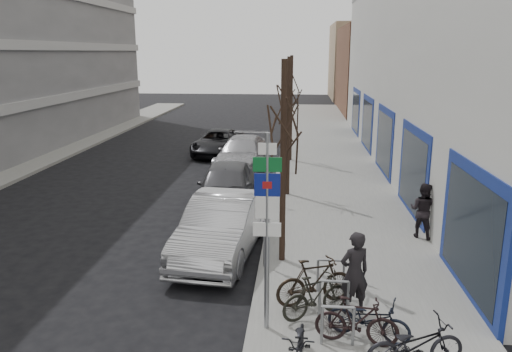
% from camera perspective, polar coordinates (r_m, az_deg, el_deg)
% --- Properties ---
extents(ground, '(120.00, 120.00, 0.00)m').
position_cam_1_polar(ground, '(11.20, -11.70, -16.71)').
color(ground, black).
rests_on(ground, ground).
extents(sidewalk_east, '(5.00, 70.00, 0.15)m').
position_cam_1_polar(sidewalk_east, '(20.05, 9.03, -2.36)').
color(sidewalk_east, slate).
rests_on(sidewalk_east, ground).
extents(brick_building_far, '(12.00, 14.00, 8.00)m').
position_cam_1_polar(brick_building_far, '(50.24, 16.67, 11.54)').
color(brick_building_far, brown).
rests_on(brick_building_far, ground).
extents(tan_building_far, '(13.00, 12.00, 9.00)m').
position_cam_1_polar(tan_building_far, '(65.07, 14.47, 12.56)').
color(tan_building_far, '#937A5B').
rests_on(tan_building_far, ground).
extents(highway_sign_pole, '(0.55, 0.10, 4.20)m').
position_cam_1_polar(highway_sign_pole, '(9.74, 1.28, -5.22)').
color(highway_sign_pole, gray).
rests_on(highway_sign_pole, ground).
extents(bike_rack, '(0.66, 2.26, 0.83)m').
position_cam_1_polar(bike_rack, '(11.03, 8.90, -13.16)').
color(bike_rack, gray).
rests_on(bike_rack, sidewalk_east).
extents(tree_near, '(1.80, 1.80, 5.50)m').
position_cam_1_polar(tree_near, '(12.80, 3.20, 6.98)').
color(tree_near, black).
rests_on(tree_near, ground).
extents(tree_mid, '(1.80, 1.80, 5.50)m').
position_cam_1_polar(tree_mid, '(19.26, 3.77, 9.33)').
color(tree_mid, black).
rests_on(tree_mid, ground).
extents(tree_far, '(1.80, 1.80, 5.50)m').
position_cam_1_polar(tree_far, '(25.75, 4.06, 10.50)').
color(tree_far, black).
rests_on(tree_far, ground).
extents(meter_front, '(0.10, 0.08, 1.27)m').
position_cam_1_polar(meter_front, '(13.11, 0.96, -7.23)').
color(meter_front, gray).
rests_on(meter_front, sidewalk_east).
extents(meter_mid, '(0.10, 0.08, 1.27)m').
position_cam_1_polar(meter_mid, '(18.34, 2.12, -1.01)').
color(meter_mid, gray).
rests_on(meter_mid, sidewalk_east).
extents(meter_back, '(0.10, 0.08, 1.27)m').
position_cam_1_polar(meter_back, '(23.69, 2.75, 2.43)').
color(meter_back, gray).
rests_on(meter_back, sidewalk_east).
extents(bike_near_left, '(0.62, 1.62, 0.97)m').
position_cam_1_polar(bike_near_left, '(9.37, 5.03, -18.54)').
color(bike_near_left, black).
rests_on(bike_near_left, sidewalk_east).
extents(bike_near_right, '(1.69, 0.76, 0.99)m').
position_cam_1_polar(bike_near_right, '(10.17, 11.45, -15.89)').
color(bike_near_right, black).
rests_on(bike_near_right, sidewalk_east).
extents(bike_mid_curb, '(1.71, 1.02, 1.00)m').
position_cam_1_polar(bike_mid_curb, '(10.37, 12.79, -15.29)').
color(bike_mid_curb, black).
rests_on(bike_mid_curb, sidewalk_east).
extents(bike_mid_inner, '(1.66, 1.26, 0.99)m').
position_cam_1_polar(bike_mid_inner, '(10.95, 6.85, -13.39)').
color(bike_mid_inner, black).
rests_on(bike_mid_inner, sidewalk_east).
extents(bike_far_curb, '(1.92, 0.99, 1.12)m').
position_cam_1_polar(bike_far_curb, '(9.68, 17.74, -17.51)').
color(bike_far_curb, black).
rests_on(bike_far_curb, sidewalk_east).
extents(bike_far_inner, '(1.91, 1.18, 1.12)m').
position_cam_1_polar(bike_far_inner, '(11.42, 6.72, -11.83)').
color(bike_far_inner, black).
rests_on(bike_far_inner, sidewalk_east).
extents(parked_car_front, '(2.33, 5.31, 1.70)m').
position_cam_1_polar(parked_car_front, '(14.28, -3.92, -5.74)').
color(parked_car_front, '#B8B8BD').
rests_on(parked_car_front, ground).
extents(parked_car_mid, '(2.14, 5.01, 1.69)m').
position_cam_1_polar(parked_car_mid, '(18.52, -3.40, -1.11)').
color(parked_car_mid, '#46464A').
rests_on(parked_car_mid, ground).
extents(parked_car_back, '(2.64, 5.53, 1.55)m').
position_cam_1_polar(parked_car_back, '(24.79, -1.59, 2.63)').
color(parked_car_back, '#9B9BA0').
rests_on(parked_car_back, ground).
extents(lane_car, '(2.70, 5.15, 1.38)m').
position_cam_1_polar(lane_car, '(28.34, -4.34, 3.86)').
color(lane_car, black).
rests_on(lane_car, ground).
extents(pedestrian_near, '(0.79, 0.66, 1.86)m').
position_cam_1_polar(pedestrian_near, '(11.05, 11.18, -10.81)').
color(pedestrian_near, black).
rests_on(pedestrian_near, sidewalk_east).
extents(pedestrian_far, '(0.77, 0.72, 1.73)m').
position_cam_1_polar(pedestrian_far, '(15.96, 18.55, -3.69)').
color(pedestrian_far, black).
rests_on(pedestrian_far, sidewalk_east).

